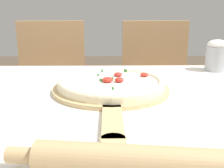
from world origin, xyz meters
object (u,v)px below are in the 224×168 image
Objects in this scene: pizza at (112,83)px; rolling_pin at (149,163)px; chair_left at (53,89)px; pizza_peel at (112,91)px; flour_cup at (217,55)px; chair_right at (156,89)px.

pizza is 0.45m from rolling_pin.
pizza is 0.35× the size of chair_left.
pizza_peel is 4.40× the size of flour_cup.
flour_cup is (0.42, 0.29, 0.06)m from pizza_peel.
rolling_pin is at bearing -84.03° from pizza.
chair_right reaches higher than pizza.
chair_left reaches higher than pizza.
flour_cup is (0.74, -0.47, 0.28)m from chair_left.
pizza_peel is 0.59× the size of chair_right.
pizza_peel is 0.42m from rolling_pin.
pizza_peel is at bearing 96.33° from rolling_pin.
chair_left and chair_right have the same top height.
chair_left is 1.00× the size of chair_right.
flour_cup is (0.15, -0.47, 0.28)m from chair_right.
flour_cup is at bearing 33.11° from pizza.
chair_left is at bearing 107.54° from rolling_pin.
flour_cup reaches higher than pizza_peel.
rolling_pin is at bearing -100.42° from chair_right.
pizza is at bearing -109.64° from chair_right.
pizza is 0.50m from flour_cup.
chair_right reaches higher than rolling_pin.
pizza_peel is at bearing -109.13° from chair_right.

